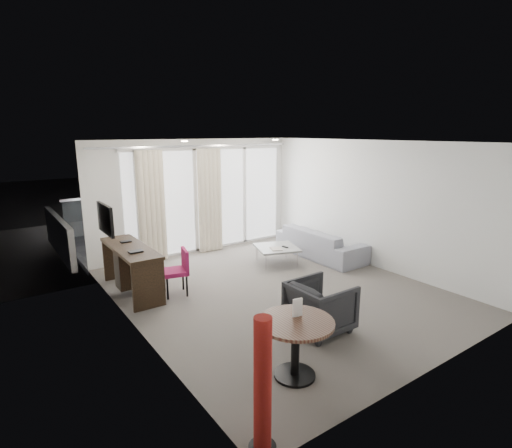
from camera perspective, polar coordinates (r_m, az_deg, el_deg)
floor at (r=7.23m, az=2.76°, el=-9.42°), size 5.00×6.00×0.00m
ceiling at (r=6.68m, az=3.01°, el=11.66°), size 5.00×6.00×0.00m
wall_left at (r=5.70m, az=-17.43°, el=-2.44°), size 0.00×6.00×2.60m
wall_right at (r=8.57m, az=16.23°, el=2.73°), size 0.00×6.00×2.60m
wall_front at (r=4.91m, az=24.95°, el=-5.56°), size 5.00×0.00×2.60m
window_panel at (r=9.48m, az=-6.80°, el=3.51°), size 4.00×0.02×2.38m
window_frame at (r=9.47m, az=-6.75°, el=3.50°), size 4.10×0.06×2.44m
curtain_left at (r=8.75m, az=-14.67°, el=2.37°), size 0.60×0.20×2.38m
curtain_right at (r=9.32m, az=-6.58°, el=3.34°), size 0.60×0.20×2.38m
curtain_track at (r=9.07m, az=-8.21°, el=10.98°), size 4.80×0.04×0.04m
downlight_a at (r=7.58m, az=-10.17°, el=11.57°), size 0.12×0.12×0.02m
downlight_b at (r=8.68m, az=2.77°, el=11.93°), size 0.12×0.12×0.02m
desk at (r=7.33m, az=-17.33°, el=-6.24°), size 0.55×1.76×0.83m
tv at (r=7.06m, az=-20.73°, el=0.67°), size 0.05×0.80×0.50m
desk_chair at (r=7.05m, az=-11.50°, el=-6.78°), size 0.52×0.50×0.80m
round_table at (r=4.79m, az=5.63°, el=-17.31°), size 1.12×1.12×0.70m
menu_card at (r=4.71m, az=5.92°, el=-12.72°), size 0.12×0.04×0.22m
red_lamp at (r=3.70m, az=0.95°, el=-22.05°), size 0.32×0.32×1.27m
tub_armchair at (r=5.80m, az=9.16°, el=-11.54°), size 0.80×0.78×0.73m
coffee_table at (r=8.55m, az=2.96°, el=-4.48°), size 1.06×1.06×0.37m
remote at (r=8.47m, az=4.17°, el=-3.43°), size 0.05×0.14×0.02m
magazine at (r=8.33m, az=2.91°, el=-3.70°), size 0.32×0.35×0.02m
sofa at (r=9.12m, az=9.16°, el=-2.63°), size 0.85×2.19×0.64m
terrace_slab at (r=11.08m, az=-10.34°, el=-1.88°), size 5.60×3.00×0.12m
rattan_chair_a at (r=10.87m, az=-5.17°, el=0.32°), size 0.65×0.65×0.74m
rattan_chair_b at (r=11.24m, az=-4.57°, el=1.10°), size 0.65×0.65×0.87m
rattan_table at (r=11.29m, az=-5.46°, el=0.01°), size 0.50×0.50×0.44m
balustrade at (r=12.26m, az=-13.30°, el=2.11°), size 5.50×0.06×1.05m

